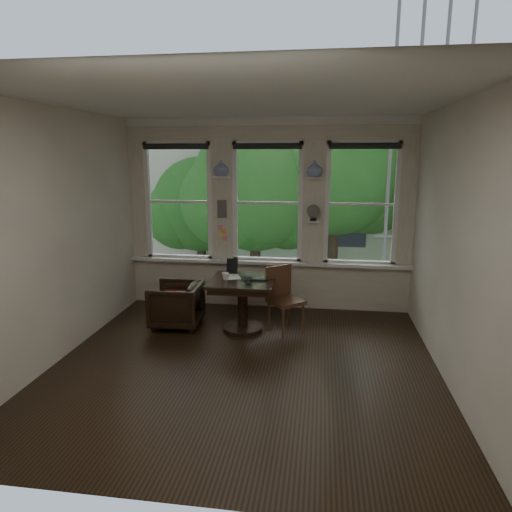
% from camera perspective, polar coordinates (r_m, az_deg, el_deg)
% --- Properties ---
extents(ground, '(4.50, 4.50, 0.00)m').
position_cam_1_polar(ground, '(5.56, -1.44, -13.48)').
color(ground, black).
rests_on(ground, ground).
extents(ceiling, '(4.50, 4.50, 0.00)m').
position_cam_1_polar(ceiling, '(5.03, -1.64, 18.93)').
color(ceiling, silver).
rests_on(ceiling, ground).
extents(wall_back, '(4.50, 0.00, 4.50)m').
position_cam_1_polar(wall_back, '(7.29, 1.47, 5.11)').
color(wall_back, beige).
rests_on(wall_back, ground).
extents(wall_front, '(4.50, 0.00, 4.50)m').
position_cam_1_polar(wall_front, '(2.96, -8.95, -6.08)').
color(wall_front, beige).
rests_on(wall_front, ground).
extents(wall_left, '(0.00, 4.50, 4.50)m').
position_cam_1_polar(wall_left, '(5.90, -23.64, 2.31)').
color(wall_left, beige).
rests_on(wall_left, ground).
extents(wall_right, '(0.00, 4.50, 4.50)m').
position_cam_1_polar(wall_right, '(5.21, 23.68, 1.08)').
color(wall_right, beige).
rests_on(wall_right, ground).
extents(window_left, '(1.10, 0.12, 1.90)m').
position_cam_1_polar(window_left, '(7.57, -9.56, 6.75)').
color(window_left, white).
rests_on(window_left, ground).
extents(window_center, '(1.10, 0.12, 1.90)m').
position_cam_1_polar(window_center, '(7.27, 1.48, 6.68)').
color(window_center, white).
rests_on(window_center, ground).
extents(window_right, '(1.10, 0.12, 1.90)m').
position_cam_1_polar(window_right, '(7.24, 13.02, 6.34)').
color(window_right, white).
rests_on(window_right, ground).
extents(shelf_left, '(0.26, 0.16, 0.03)m').
position_cam_1_polar(shelf_left, '(7.26, -4.38, 9.81)').
color(shelf_left, white).
rests_on(shelf_left, ground).
extents(shelf_right, '(0.26, 0.16, 0.03)m').
position_cam_1_polar(shelf_right, '(7.09, 7.31, 9.68)').
color(shelf_right, white).
rests_on(shelf_right, ground).
extents(intercom, '(0.14, 0.06, 0.28)m').
position_cam_1_polar(intercom, '(7.33, -4.26, 5.91)').
color(intercom, '#59544F').
rests_on(intercom, ground).
extents(sticky_notes, '(0.16, 0.01, 0.24)m').
position_cam_1_polar(sticky_notes, '(7.38, -4.21, 3.22)').
color(sticky_notes, pink).
rests_on(sticky_notes, ground).
extents(desk_fan, '(0.20, 0.20, 0.24)m').
position_cam_1_polar(desk_fan, '(7.12, 7.18, 5.08)').
color(desk_fan, '#59544F').
rests_on(desk_fan, ground).
extents(vase_left, '(0.24, 0.24, 0.25)m').
position_cam_1_polar(vase_left, '(7.25, -4.40, 10.90)').
color(vase_left, white).
rests_on(vase_left, shelf_left).
extents(vase_right, '(0.24, 0.24, 0.25)m').
position_cam_1_polar(vase_right, '(7.08, 7.34, 10.80)').
color(vase_right, white).
rests_on(vase_right, shelf_right).
extents(table, '(0.90, 0.90, 0.75)m').
position_cam_1_polar(table, '(6.45, -1.67, -6.15)').
color(table, black).
rests_on(table, ground).
extents(armchair_left, '(0.74, 0.72, 0.65)m').
position_cam_1_polar(armchair_left, '(6.72, -9.94, -6.03)').
color(armchair_left, black).
rests_on(armchair_left, ground).
extents(cushion_red, '(0.45, 0.45, 0.06)m').
position_cam_1_polar(cushion_red, '(6.68, -9.98, -5.00)').
color(cushion_red, maroon).
rests_on(cushion_red, armchair_left).
extents(side_chair_right, '(0.59, 0.59, 0.92)m').
position_cam_1_polar(side_chair_right, '(6.37, 3.79, -5.59)').
color(side_chair_right, '#422817').
rests_on(side_chair_right, ground).
extents(laptop, '(0.37, 0.26, 0.03)m').
position_cam_1_polar(laptop, '(6.27, -0.36, -2.98)').
color(laptop, black).
rests_on(laptop, table).
extents(mug, '(0.10, 0.10, 0.10)m').
position_cam_1_polar(mug, '(6.33, -3.86, -2.53)').
color(mug, white).
rests_on(mug, table).
extents(drinking_glass, '(0.14, 0.14, 0.09)m').
position_cam_1_polar(drinking_glass, '(6.11, -1.00, -3.07)').
color(drinking_glass, white).
rests_on(drinking_glass, table).
extents(tablet, '(0.16, 0.08, 0.22)m').
position_cam_1_polar(tablet, '(6.63, -3.00, -1.27)').
color(tablet, black).
rests_on(tablet, table).
extents(papers, '(0.32, 0.36, 0.00)m').
position_cam_1_polar(papers, '(6.47, -3.03, -2.60)').
color(papers, silver).
rests_on(papers, table).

